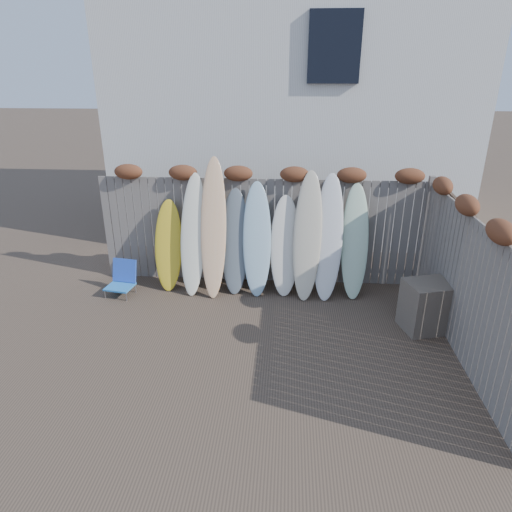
# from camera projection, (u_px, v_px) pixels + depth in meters

# --- Properties ---
(ground) EXTENTS (80.00, 80.00, 0.00)m
(ground) POSITION_uv_depth(u_px,v_px,m) (250.00, 350.00, 6.72)
(ground) COLOR #493A2D
(back_fence) EXTENTS (6.05, 0.28, 2.24)m
(back_fence) POSITION_uv_depth(u_px,v_px,m) (264.00, 222.00, 8.46)
(back_fence) COLOR slate
(back_fence) RESTS_ON ground
(right_fence) EXTENTS (0.28, 4.40, 2.24)m
(right_fence) POSITION_uv_depth(u_px,v_px,m) (466.00, 279.00, 6.32)
(right_fence) COLOR slate
(right_fence) RESTS_ON ground
(house) EXTENTS (8.50, 5.50, 6.33)m
(house) POSITION_uv_depth(u_px,v_px,m) (291.00, 95.00, 11.44)
(house) COLOR silver
(house) RESTS_ON ground
(beach_chair) EXTENTS (0.53, 0.56, 0.61)m
(beach_chair) POSITION_uv_depth(u_px,v_px,m) (122.00, 279.00, 8.31)
(beach_chair) COLOR #2879C9
(beach_chair) RESTS_ON ground
(wooden_crate) EXTENTS (0.81, 0.74, 0.80)m
(wooden_crate) POSITION_uv_depth(u_px,v_px,m) (427.00, 306.00, 7.12)
(wooden_crate) COLOR #615849
(wooden_crate) RESTS_ON ground
(lattice_panel) EXTENTS (0.14, 1.31, 1.97)m
(lattice_panel) POSITION_uv_depth(u_px,v_px,m) (451.00, 264.00, 7.19)
(lattice_panel) COLOR brown
(lattice_panel) RESTS_ON ground
(surfboard_0) EXTENTS (0.51, 0.59, 1.63)m
(surfboard_0) POSITION_uv_depth(u_px,v_px,m) (168.00, 245.00, 8.38)
(surfboard_0) COLOR gold
(surfboard_0) RESTS_ON ground
(surfboard_1) EXTENTS (0.51, 0.78, 2.13)m
(surfboard_1) POSITION_uv_depth(u_px,v_px,m) (193.00, 235.00, 8.18)
(surfboard_1) COLOR white
(surfboard_1) RESTS_ON ground
(surfboard_2) EXTENTS (0.48, 0.86, 2.42)m
(surfboard_2) POSITION_uv_depth(u_px,v_px,m) (213.00, 228.00, 8.09)
(surfboard_2) COLOR #FFD595
(surfboard_2) RESTS_ON ground
(surfboard_3) EXTENTS (0.51, 0.67, 1.86)m
(surfboard_3) POSITION_uv_depth(u_px,v_px,m) (235.00, 242.00, 8.25)
(surfboard_3) COLOR slate
(surfboard_3) RESTS_ON ground
(surfboard_4) EXTENTS (0.55, 0.74, 1.99)m
(surfboard_4) POSITION_uv_depth(u_px,v_px,m) (257.00, 239.00, 8.17)
(surfboard_4) COLOR #92B5CA
(surfboard_4) RESTS_ON ground
(surfboard_5) EXTENTS (0.53, 0.64, 1.76)m
(surfboard_5) POSITION_uv_depth(u_px,v_px,m) (285.00, 246.00, 8.19)
(surfboard_5) COLOR silver
(surfboard_5) RESTS_ON ground
(surfboard_6) EXTENTS (0.57, 0.82, 2.21)m
(surfboard_6) POSITION_uv_depth(u_px,v_px,m) (307.00, 236.00, 8.00)
(surfboard_6) COLOR beige
(surfboard_6) RESTS_ON ground
(surfboard_7) EXTENTS (0.58, 0.81, 2.16)m
(surfboard_7) POSITION_uv_depth(u_px,v_px,m) (328.00, 238.00, 8.00)
(surfboard_7) COLOR silver
(surfboard_7) RESTS_ON ground
(surfboard_8) EXTENTS (0.48, 0.71, 1.99)m
(surfboard_8) POSITION_uv_depth(u_px,v_px,m) (355.00, 242.00, 8.07)
(surfboard_8) COLOR #B3D2B4
(surfboard_8) RESTS_ON ground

